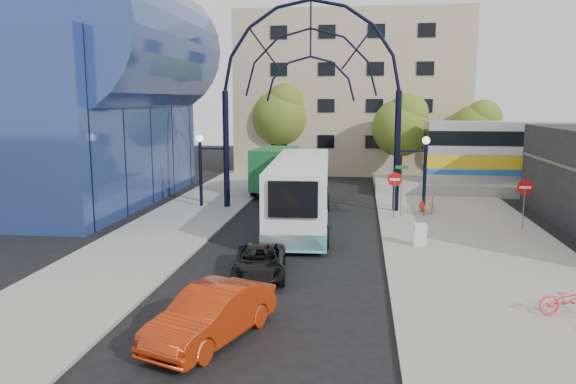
# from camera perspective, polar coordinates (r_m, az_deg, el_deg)

# --- Properties ---
(ground) EXTENTS (120.00, 120.00, 0.00)m
(ground) POSITION_cam_1_polar(r_m,az_deg,el_deg) (19.84, -1.54, -9.69)
(ground) COLOR black
(ground) RESTS_ON ground
(sidewalk_east) EXTENTS (8.00, 56.00, 0.12)m
(sidewalk_east) POSITION_cam_1_polar(r_m,az_deg,el_deg) (23.96, 19.45, -6.72)
(sidewalk_east) COLOR gray
(sidewalk_east) RESTS_ON ground
(plaza_west) EXTENTS (5.00, 50.00, 0.12)m
(plaza_west) POSITION_cam_1_polar(r_m,az_deg,el_deg) (27.05, -13.29, -4.62)
(plaza_west) COLOR gray
(plaza_west) RESTS_ON ground
(gateway_arch) EXTENTS (13.64, 0.44, 12.10)m
(gateway_arch) POSITION_cam_1_polar(r_m,az_deg,el_deg) (32.72, 2.30, 12.99)
(gateway_arch) COLOR black
(gateway_arch) RESTS_ON ground
(stop_sign) EXTENTS (0.80, 0.07, 2.50)m
(stop_sign) POSITION_cam_1_polar(r_m,az_deg,el_deg) (30.91, 10.78, 0.85)
(stop_sign) COLOR slate
(stop_sign) RESTS_ON sidewalk_east
(do_not_enter_sign) EXTENTS (0.76, 0.07, 2.48)m
(do_not_enter_sign) POSITION_cam_1_polar(r_m,az_deg,el_deg) (29.98, 22.91, -0.02)
(do_not_enter_sign) COLOR slate
(do_not_enter_sign) RESTS_ON sidewalk_east
(street_name_sign) EXTENTS (0.70, 0.70, 2.80)m
(street_name_sign) POSITION_cam_1_polar(r_m,az_deg,el_deg) (31.51, 11.46, 1.24)
(street_name_sign) COLOR slate
(street_name_sign) RESTS_ON sidewalk_east
(sandwich_board) EXTENTS (0.55, 0.61, 0.99)m
(sandwich_board) POSITION_cam_1_polar(r_m,az_deg,el_deg) (25.30, 13.28, -3.99)
(sandwich_board) COLOR white
(sandwich_board) RESTS_ON sidewalk_east
(transit_hall) EXTENTS (16.50, 18.00, 14.50)m
(transit_hall) POSITION_cam_1_polar(r_m,az_deg,el_deg) (38.17, -21.42, 9.05)
(transit_hall) COLOR navy
(transit_hall) RESTS_ON ground
(apartment_block) EXTENTS (20.00, 12.10, 14.00)m
(apartment_block) POSITION_cam_1_polar(r_m,az_deg,el_deg) (53.51, 6.50, 9.85)
(apartment_block) COLOR tan
(apartment_block) RESTS_ON ground
(tree_north_a) EXTENTS (4.48, 4.48, 7.00)m
(tree_north_a) POSITION_cam_1_polar(r_m,az_deg,el_deg) (44.61, 11.57, 6.76)
(tree_north_a) COLOR #382314
(tree_north_a) RESTS_ON ground
(tree_north_b) EXTENTS (5.12, 5.12, 8.00)m
(tree_north_b) POSITION_cam_1_polar(r_m,az_deg,el_deg) (48.94, -0.61, 7.93)
(tree_north_b) COLOR #382314
(tree_north_b) RESTS_ON ground
(tree_north_c) EXTENTS (4.16, 4.16, 6.50)m
(tree_north_c) POSITION_cam_1_polar(r_m,az_deg,el_deg) (47.40, 18.68, 6.20)
(tree_north_c) COLOR #382314
(tree_north_c) RESTS_ON ground
(city_bus) EXTENTS (3.51, 12.71, 3.45)m
(city_bus) POSITION_cam_1_polar(r_m,az_deg,el_deg) (29.05, 1.31, 0.10)
(city_bus) COLOR white
(city_bus) RESTS_ON ground
(green_truck) EXTENTS (2.98, 6.60, 3.23)m
(green_truck) POSITION_cam_1_polar(r_m,az_deg,el_deg) (39.10, -1.09, 2.21)
(green_truck) COLOR black
(green_truck) RESTS_ON ground
(black_suv) EXTENTS (2.38, 4.28, 1.13)m
(black_suv) POSITION_cam_1_polar(r_m,az_deg,el_deg) (20.88, -2.88, -7.09)
(black_suv) COLOR black
(black_suv) RESTS_ON ground
(red_sedan) EXTENTS (3.03, 4.74, 1.47)m
(red_sedan) POSITION_cam_1_polar(r_m,az_deg,el_deg) (15.66, -7.79, -12.21)
(red_sedan) COLOR #A12709
(red_sedan) RESTS_ON ground
(bike_near_a) EXTENTS (0.68, 1.78, 0.92)m
(bike_near_a) POSITION_cam_1_polar(r_m,az_deg,el_deg) (32.62, 13.52, -1.32)
(bike_near_a) COLOR #E23E2D
(bike_near_a) RESTS_ON sidewalk_east
(bike_near_b) EXTENTS (0.67, 1.68, 0.98)m
(bike_near_b) POSITION_cam_1_polar(r_m,az_deg,el_deg) (33.22, 14.45, -1.11)
(bike_near_b) COLOR orange
(bike_near_b) RESTS_ON sidewalk_east
(bike_far_c) EXTENTS (1.90, 0.91, 0.96)m
(bike_far_c) POSITION_cam_1_polar(r_m,az_deg,el_deg) (18.95, 26.68, -9.73)
(bike_far_c) COLOR #F53231
(bike_far_c) RESTS_ON sidewalk_east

